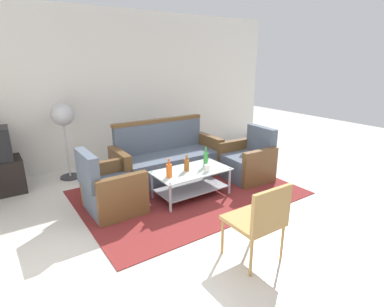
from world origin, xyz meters
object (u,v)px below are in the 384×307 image
at_px(bottle_brown, 187,165).
at_px(cup, 207,168).
at_px(armchair_right, 248,162).
at_px(coffee_table, 191,179).
at_px(wicker_chair, 260,218).
at_px(bottle_green, 206,159).
at_px(armchair_left, 111,191).
at_px(bottle_orange, 169,170).
at_px(pedestal_fan, 63,119).
at_px(couch, 167,160).

relative_size(bottle_brown, cup, 2.38).
xyz_separation_m(armchair_right, coffee_table, (-1.18, -0.05, -0.02)).
relative_size(coffee_table, wicker_chair, 1.31).
relative_size(armchair_right, bottle_green, 2.81).
height_order(armchair_left, bottle_green, armchair_left).
relative_size(bottle_orange, bottle_brown, 1.10).
bearing_deg(bottle_green, coffee_table, -176.37).
height_order(armchair_left, pedestal_fan, pedestal_fan).
bearing_deg(armchair_left, coffee_table, 77.07).
distance_m(couch, armchair_right, 1.35).
bearing_deg(bottle_green, armchair_left, 170.83).
bearing_deg(couch, bottle_orange, 62.87).
xyz_separation_m(couch, coffee_table, (-0.08, -0.84, -0.04)).
distance_m(coffee_table, pedestal_fan, 2.31).
height_order(bottle_orange, pedestal_fan, pedestal_fan).
relative_size(armchair_left, pedestal_fan, 0.67).
bearing_deg(cup, bottle_brown, 139.62).
xyz_separation_m(armchair_left, bottle_green, (1.39, -0.22, 0.24)).
bearing_deg(armchair_right, pedestal_fan, 58.37).
height_order(couch, cup, couch).
relative_size(bottle_green, bottle_brown, 1.27).
relative_size(cup, wicker_chair, 0.12).
distance_m(cup, wicker_chair, 1.53).
height_order(bottle_orange, wicker_chair, wicker_chair).
bearing_deg(armchair_right, bottle_orange, 96.96).
height_order(cup, pedestal_fan, pedestal_fan).
distance_m(armchair_left, bottle_orange, 0.81).
relative_size(armchair_left, bottle_green, 2.81).
bearing_deg(bottle_brown, pedestal_fan, 124.86).
bearing_deg(coffee_table, pedestal_fan, 126.03).
bearing_deg(coffee_table, cup, -47.67).
distance_m(bottle_orange, bottle_green, 0.67).
xyz_separation_m(bottle_green, bottle_brown, (-0.34, 0.00, -0.02)).
bearing_deg(bottle_brown, armchair_right, 1.26).
xyz_separation_m(couch, armchair_right, (1.09, -0.79, -0.03)).
height_order(armchair_left, wicker_chair, armchair_left).
height_order(bottle_green, pedestal_fan, pedestal_fan).
height_order(couch, bottle_brown, couch).
distance_m(bottle_orange, wicker_chair, 1.58).
bearing_deg(armchair_right, armchair_left, 88.51).
height_order(armchair_right, bottle_brown, armchair_right).
xyz_separation_m(coffee_table, bottle_green, (0.27, 0.02, 0.25)).
relative_size(armchair_right, coffee_table, 0.77).
bearing_deg(coffee_table, wicker_chair, -100.85).
bearing_deg(pedestal_fan, wicker_chair, -73.97).
height_order(coffee_table, cup, cup).
bearing_deg(couch, armchair_right, 145.25).
distance_m(couch, bottle_green, 0.87).
distance_m(couch, armchair_left, 1.34).
xyz_separation_m(armchair_right, bottle_orange, (-1.57, -0.10, 0.22)).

